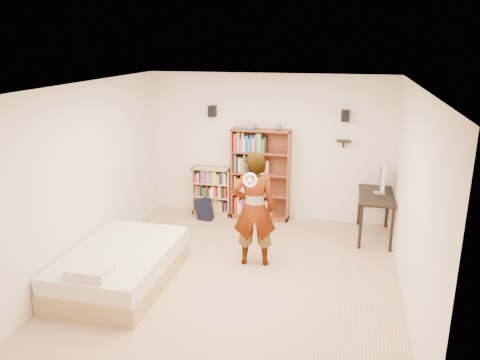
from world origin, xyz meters
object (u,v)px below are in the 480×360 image
Objects in this scene: low_bookshelf at (212,191)px; person at (254,209)px; daybed at (120,262)px; computer_desk at (375,216)px; tall_bookshelf at (261,175)px.

person is (1.21, -1.90, 0.41)m from low_bookshelf.
daybed is at bearing 20.09° from person.
person is at bearing -141.82° from computer_desk.
low_bookshelf is at bearing -67.17° from person.
tall_bookshelf is 1.03m from low_bookshelf.
person is (-1.81, -1.42, 0.48)m from computer_desk.
person reaches higher than computer_desk.
person reaches higher than low_bookshelf.
computer_desk is 2.35m from person.
person is at bearing -82.23° from tall_bookshelf.
person is (0.26, -1.88, 0.02)m from tall_bookshelf.
low_bookshelf is (-0.95, 0.02, -0.39)m from tall_bookshelf.
computer_desk is 4.25m from daybed.
low_bookshelf is at bearing 80.22° from daybed.
low_bookshelf reaches higher than computer_desk.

